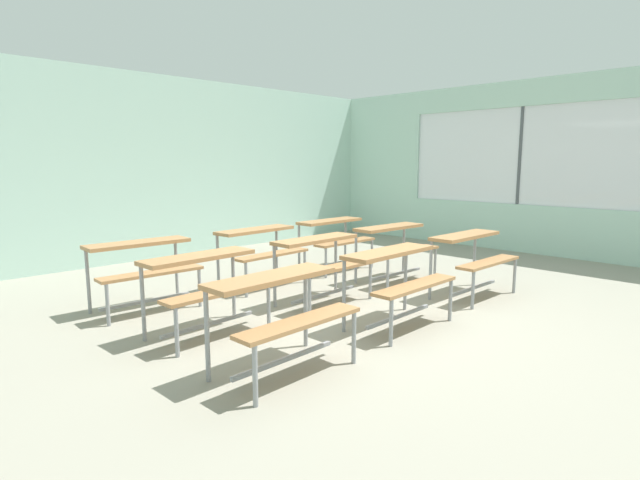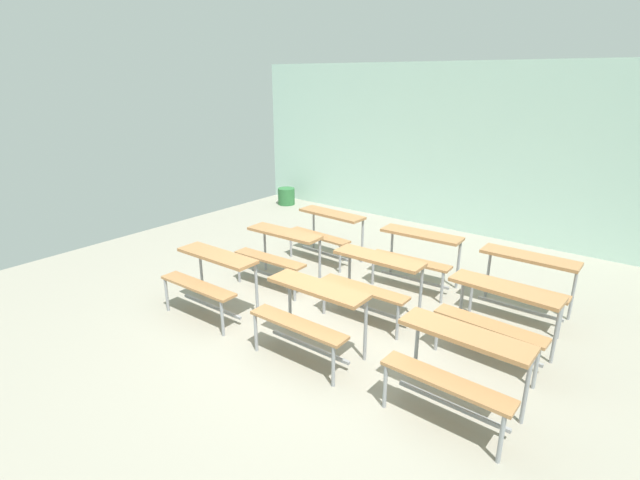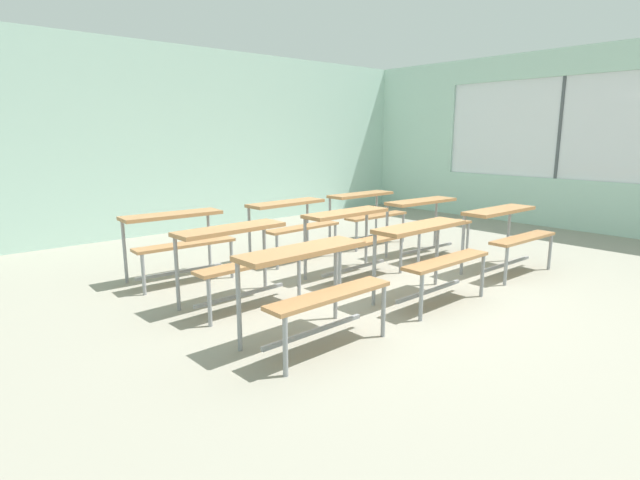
% 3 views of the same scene
% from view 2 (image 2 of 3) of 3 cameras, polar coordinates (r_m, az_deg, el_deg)
% --- Properties ---
extents(ground, '(10.00, 9.00, 0.05)m').
position_cam_2_polar(ground, '(5.47, 1.46, -11.31)').
color(ground, gray).
extents(wall_back, '(10.00, 0.12, 3.00)m').
position_cam_2_polar(wall_back, '(8.85, 19.42, 9.99)').
color(wall_back, silver).
rests_on(wall_back, ground).
extents(desk_bench_r0c0, '(1.11, 0.61, 0.74)m').
position_cam_2_polar(desk_bench_r0c0, '(5.78, -13.04, -3.60)').
color(desk_bench_r0c0, '#A87547').
rests_on(desk_bench_r0c0, ground).
extents(desk_bench_r0c1, '(1.11, 0.60, 0.74)m').
position_cam_2_polar(desk_bench_r0c1, '(4.81, -1.11, -7.89)').
color(desk_bench_r0c1, '#A87547').
rests_on(desk_bench_r0c1, ground).
extents(desk_bench_r0c2, '(1.11, 0.61, 0.74)m').
position_cam_2_polar(desk_bench_r0c2, '(4.17, 16.35, -13.36)').
color(desk_bench_r0c2, '#A87547').
rests_on(desk_bench_r0c2, ground).
extents(desk_bench_r1c0, '(1.12, 0.63, 0.74)m').
position_cam_2_polar(desk_bench_r1c0, '(6.46, -4.93, -0.69)').
color(desk_bench_r1c0, '#A87547').
rests_on(desk_bench_r1c0, ground).
extents(desk_bench_r1c1, '(1.11, 0.60, 0.74)m').
position_cam_2_polar(desk_bench_r1c1, '(5.59, 6.47, -3.99)').
color(desk_bench_r1c1, '#A87547').
rests_on(desk_bench_r1c1, ground).
extents(desk_bench_r1c2, '(1.13, 0.65, 0.74)m').
position_cam_2_polar(desk_bench_r1c2, '(5.12, 20.82, -7.50)').
color(desk_bench_r1c2, '#A87547').
rests_on(desk_bench_r1c2, ground).
extents(desk_bench_r2c0, '(1.13, 0.64, 0.74)m').
position_cam_2_polar(desk_bench_r2c0, '(7.33, 0.87, 1.82)').
color(desk_bench_r2c0, '#A87547').
rests_on(desk_bench_r2c0, ground).
extents(desk_bench_r2c1, '(1.13, 0.64, 0.74)m').
position_cam_2_polar(desk_bench_r2c1, '(6.51, 11.65, -0.87)').
color(desk_bench_r2c1, '#A87547').
rests_on(desk_bench_r2c1, ground).
extents(desk_bench_r2c2, '(1.10, 0.60, 0.74)m').
position_cam_2_polar(desk_bench_r2c2, '(6.08, 23.51, -3.59)').
color(desk_bench_r2c2, '#A87547').
rests_on(desk_bench_r2c2, ground).
extents(trash_bin, '(0.38, 0.38, 0.37)m').
position_cam_2_polar(trash_bin, '(10.72, -4.08, 5.28)').
color(trash_bin, '#2D6B38').
rests_on(trash_bin, ground).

